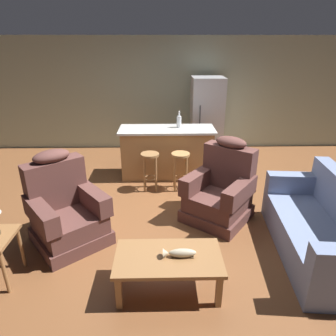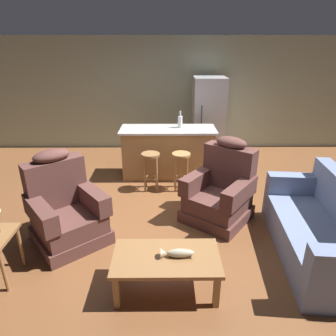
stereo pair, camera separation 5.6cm
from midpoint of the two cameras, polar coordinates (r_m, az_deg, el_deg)
ground_plane at (r=4.78m, az=0.48°, el=-7.85°), size 12.00×12.00×0.00m
back_wall at (r=7.33m, az=0.12°, el=13.81°), size 12.00×0.05×2.60m
coffee_table at (r=3.22m, az=0.20°, el=-17.26°), size 1.10×0.60×0.42m
fish_figurine at (r=3.16m, az=2.27°, el=-15.92°), size 0.34×0.10×0.10m
couch at (r=4.14m, az=27.60°, el=-10.54°), size 1.01×1.97×0.94m
recliner_near_lamp at (r=4.14m, az=-18.59°, el=-7.66°), size 1.18×1.18×1.20m
recliner_near_island at (r=4.47m, az=10.37°, el=-4.42°), size 1.18×1.18×1.20m
kitchen_island at (r=5.81m, az=0.29°, el=3.04°), size 1.80×0.70×0.95m
bar_stool_left at (r=5.23m, az=-3.00°, el=0.64°), size 0.32×0.32×0.68m
bar_stool_right at (r=5.23m, az=2.80°, el=0.66°), size 0.32×0.32×0.68m
refrigerator at (r=6.92m, az=7.89°, el=9.52°), size 0.70×0.69×1.76m
bottle_tall_green at (r=5.71m, az=2.62°, el=8.86°), size 0.09×0.09×0.31m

